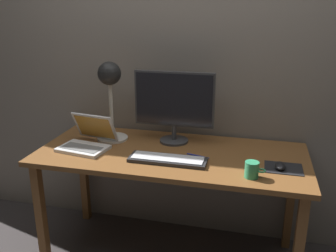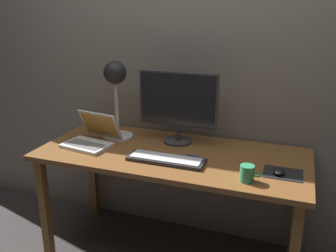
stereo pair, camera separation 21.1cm
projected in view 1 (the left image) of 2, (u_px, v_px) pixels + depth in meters
back_wall at (186, 50)px, 2.40m from camera, size 4.80×0.06×2.60m
desk at (171, 164)px, 2.24m from camera, size 1.60×0.70×0.74m
monitor at (174, 103)px, 2.30m from camera, size 0.50×0.18×0.45m
keyboard_main at (168, 159)px, 2.08m from camera, size 0.44×0.14×0.03m
laptop at (89, 138)px, 2.28m from camera, size 0.33×0.32×0.20m
desk_lamp at (110, 85)px, 2.31m from camera, size 0.20×0.20×0.51m
mousepad at (284, 168)px, 1.99m from camera, size 0.20×0.16×0.00m
mouse at (280, 166)px, 1.98m from camera, size 0.06×0.10×0.03m
coffee_mug at (252, 170)px, 1.88m from camera, size 0.11×0.07×0.09m
pen at (198, 156)px, 2.15m from camera, size 0.14×0.04×0.01m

